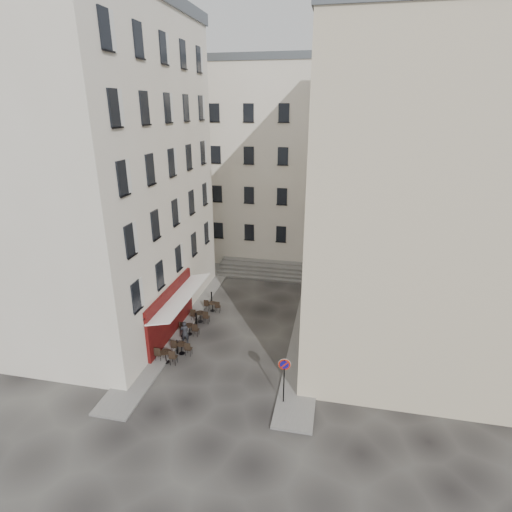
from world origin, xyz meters
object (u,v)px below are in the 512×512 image
(bistro_table_a, at_px, (166,355))
(pedestrian, at_px, (185,332))
(bistro_table_b, at_px, (182,347))
(no_parking_sign, at_px, (284,373))

(bistro_table_a, distance_m, pedestrian, 2.28)
(bistro_table_a, distance_m, bistro_table_b, 1.19)
(no_parking_sign, xyz_separation_m, bistro_table_b, (-6.81, 3.12, -1.45))
(bistro_table_b, height_order, pedestrian, pedestrian)
(bistro_table_a, relative_size, bistro_table_b, 1.06)
(no_parking_sign, bearing_deg, pedestrian, 142.38)
(bistro_table_b, bearing_deg, bistro_table_a, -119.09)
(bistro_table_a, bearing_deg, pedestrian, 81.81)
(no_parking_sign, height_order, bistro_table_b, no_parking_sign)
(bistro_table_a, bearing_deg, no_parking_sign, -15.73)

